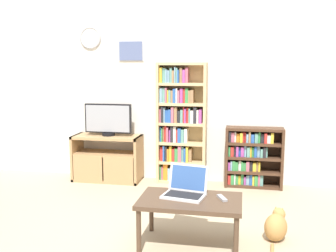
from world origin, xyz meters
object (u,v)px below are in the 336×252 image
Objects in this scene: television at (108,120)px; cat at (276,226)px; coffee_table at (190,204)px; bookshelf_tall at (179,124)px; laptop at (186,188)px; remote_near_laptop at (222,198)px; tv_stand at (107,158)px; bookshelf_short at (251,157)px.

television is 1.42× the size of cat.
coffee_table is (1.41, -1.83, -0.48)m from television.
bookshelf_tall is 1.89m from laptop.
coffee_table is 0.29m from remote_near_laptop.
bookshelf_tall is 3.53× the size of cat.
coffee_table is at bearing -77.91° from bookshelf_tall.
tv_stand is 1.43× the size of television.
laptop reaches higher than remote_near_laptop.
remote_near_laptop is at bearing -45.64° from tv_stand.
coffee_table is 0.16m from laptop.
tv_stand is 1.14m from bookshelf_tall.
remote_near_laptop is (0.34, -0.04, -0.06)m from laptop.
laptop is at bearing -52.05° from television.
tv_stand is 2.27× the size of laptop.
bookshelf_short reaches higher than laptop.
tv_stand is at bearing -173.14° from bookshelf_tall.
coffee_table is 2.18× the size of laptop.
laptop reaches higher than coffee_table.
television reaches higher than tv_stand.
tv_stand is 1.04× the size of coffee_table.
remote_near_laptop is at bearing 10.26° from coffee_table.
bookshelf_tall reaches higher than television.
remote_near_laptop is at bearing -46.42° from television.
remote_near_laptop is (0.28, 0.05, 0.06)m from coffee_table.
bookshelf_short is at bearing 123.79° from cat.
coffee_table reaches higher than cat.
coffee_table is (1.43, -1.80, 0.07)m from tv_stand.
remote_near_laptop is at bearing -69.69° from bookshelf_tall.
cat is at bearing -35.73° from television.
coffee_table is at bearing -14.20° from remote_near_laptop.
coffee_table is at bearing -52.35° from television.
bookshelf_tall is 2.06× the size of bookshelf_short.
cat is (0.50, 0.20, -0.31)m from remote_near_laptop.
laptop is (0.36, -1.83, -0.31)m from bookshelf_tall.
bookshelf_short reaches higher than coffee_table.
coffee_table is at bearing -47.57° from laptop.
bookshelf_short is at bearing 73.46° from coffee_table.
bookshelf_tall is at bearing 111.88° from laptop.
laptop is at bearing -31.37° from remote_near_laptop.
tv_stand reaches higher than cat.
laptop is at bearing -142.79° from cat.
television reaches higher than remote_near_laptop.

